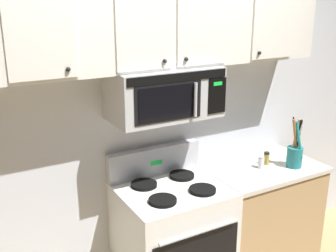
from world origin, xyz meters
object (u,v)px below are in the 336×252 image
over_range_microwave (164,93)px  salt_shaker (261,162)px  spice_jar (266,158)px  utensil_crock_teal (295,153)px  stove_range (172,241)px

over_range_microwave → salt_shaker: (0.80, -0.14, -0.63)m
salt_shaker → spice_jar: bearing=22.3°
utensil_crock_teal → spice_jar: size_ratio=3.80×
stove_range → salt_shaker: bearing=-2.0°
over_range_microwave → salt_shaker: size_ratio=7.79×
over_range_microwave → utensil_crock_teal: over_range_microwave is taller
over_range_microwave → spice_jar: (0.89, -0.11, -0.62)m
spice_jar → utensil_crock_teal: bearing=-42.2°
over_range_microwave → salt_shaker: 1.03m
stove_range → spice_jar: 1.01m
stove_range → utensil_crock_teal: bearing=-7.4°
over_range_microwave → spice_jar: size_ratio=7.17×
spice_jar → over_range_microwave: bearing=173.1°
utensil_crock_teal → stove_range: bearing=172.6°
utensil_crock_teal → over_range_microwave: bearing=166.4°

